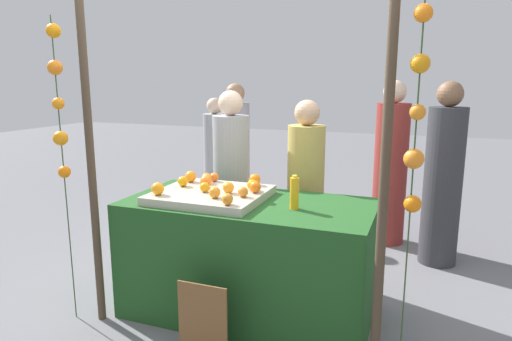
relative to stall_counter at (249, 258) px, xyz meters
name	(u,v)px	position (x,y,z in m)	size (l,w,h in m)	color
ground_plane	(249,311)	(0.00, 0.00, -0.43)	(24.00, 24.00, 0.00)	slate
stall_counter	(249,258)	(0.00, 0.00, 0.00)	(1.79, 0.88, 0.87)	#1E4C1E
orange_tray	(211,195)	(-0.29, -0.03, 0.46)	(0.79, 0.71, 0.06)	#B2AD99
orange_0	(243,192)	(0.00, -0.11, 0.53)	(0.07, 0.07, 0.07)	orange
orange_1	(252,185)	(-0.01, 0.10, 0.53)	(0.08, 0.08, 0.08)	orange
orange_2	(191,177)	(-0.57, 0.18, 0.54)	(0.09, 0.09, 0.09)	orange
orange_3	(215,192)	(-0.17, -0.20, 0.53)	(0.08, 0.08, 0.08)	orange
orange_4	(255,187)	(0.04, 0.04, 0.53)	(0.08, 0.08, 0.08)	orange
orange_5	(205,187)	(-0.31, -0.07, 0.53)	(0.07, 0.07, 0.07)	orange
orange_6	(207,178)	(-0.43, 0.18, 0.53)	(0.08, 0.08, 0.08)	orange
orange_7	(183,181)	(-0.55, 0.02, 0.53)	(0.08, 0.08, 0.08)	orange
orange_8	(255,180)	(-0.05, 0.26, 0.54)	(0.09, 0.09, 0.09)	orange
orange_9	(214,177)	(-0.40, 0.26, 0.53)	(0.07, 0.07, 0.07)	orange
orange_10	(227,199)	(-0.02, -0.33, 0.53)	(0.08, 0.08, 0.08)	orange
orange_11	(158,189)	(-0.59, -0.27, 0.54)	(0.09, 0.09, 0.09)	orange
orange_12	(228,188)	(-0.14, -0.05, 0.53)	(0.08, 0.08, 0.08)	orange
orange_13	(206,181)	(-0.37, 0.06, 0.54)	(0.09, 0.09, 0.09)	orange
juice_bottle	(294,193)	(0.36, -0.07, 0.54)	(0.06, 0.06, 0.24)	#F2A819
chalkboard_sign	(203,322)	(-0.05, -0.64, -0.19)	(0.34, 0.03, 0.51)	brown
vendor_left	(232,187)	(-0.47, 0.75, 0.33)	(0.33, 0.33, 1.64)	#99999E
vendor_right	(305,198)	(0.23, 0.72, 0.30)	(0.31, 0.31, 1.57)	tan
crowd_person_0	(443,181)	(1.34, 1.52, 0.37)	(0.34, 0.34, 1.72)	#333338
crowd_person_1	(215,160)	(-1.37, 2.27, 0.27)	(0.30, 0.30, 1.50)	#99999E
crowd_person_2	(390,169)	(0.84, 1.94, 0.37)	(0.35, 0.35, 1.72)	maroon
crowd_person_3	(236,158)	(-0.99, 2.05, 0.35)	(0.34, 0.34, 1.69)	#99999E
canopy_post_left	(91,170)	(-0.98, -0.48, 0.69)	(0.06, 0.06, 2.24)	#473828
canopy_post_right	(384,195)	(0.98, -0.48, 0.69)	(0.06, 0.06, 2.24)	#473828
garland_strand_left	(58,102)	(-1.17, -0.53, 1.15)	(0.11, 0.11, 2.14)	#2D4C23
garland_strand_right	(417,118)	(1.12, -0.53, 1.11)	(0.11, 0.11, 2.14)	#2D4C23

